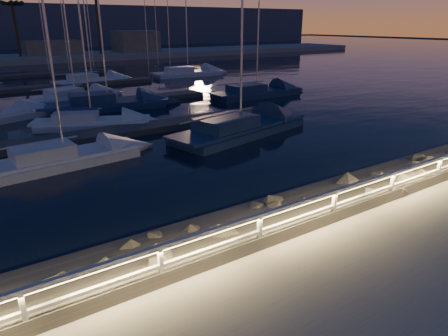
{
  "coord_description": "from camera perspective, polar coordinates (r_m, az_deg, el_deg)",
  "views": [
    {
      "loc": [
        -8.25,
        -7.65,
        5.97
      ],
      "look_at": [
        -0.54,
        4.0,
        0.88
      ],
      "focal_mm": 32.0,
      "sensor_mm": 36.0,
      "label": 1
    }
  ],
  "objects": [
    {
      "name": "ground",
      "position": [
        12.73,
        12.18,
        -8.44
      ],
      "size": [
        400.0,
        400.0,
        0.0
      ],
      "primitive_type": "plane",
      "color": "#A49E94",
      "rests_on": "ground"
    },
    {
      "name": "harbor_water",
      "position": [
        40.33,
        -21.43,
        8.74
      ],
      "size": [
        400.0,
        440.0,
        0.6
      ],
      "color": "black",
      "rests_on": "ground"
    },
    {
      "name": "guard_rail",
      "position": [
        12.34,
        12.22,
        -5.36
      ],
      "size": [
        44.11,
        0.12,
        1.06
      ],
      "color": "white",
      "rests_on": "ground"
    },
    {
      "name": "riprap",
      "position": [
        14.34,
        8.28,
        -6.09
      ],
      "size": [
        35.65,
        2.78,
        1.38
      ],
      "color": "#635F55",
      "rests_on": "ground"
    },
    {
      "name": "floating_docks",
      "position": [
        41.48,
        -21.94,
        9.76
      ],
      "size": [
        22.0,
        36.0,
        0.4
      ],
      "color": "#5E554E",
      "rests_on": "ground"
    },
    {
      "name": "far_shore",
      "position": [
        82.3,
        -28.62,
        13.71
      ],
      "size": [
        160.0,
        14.0,
        5.2
      ],
      "color": "#A49E94",
      "rests_on": "ground"
    },
    {
      "name": "palm_center",
      "position": [
        81.35,
        -28.02,
        19.83
      ],
      "size": [
        3.0,
        3.0,
        9.7
      ],
      "color": "#43301F",
      "rests_on": "ground"
    },
    {
      "name": "sailboat_b",
      "position": [
        20.96,
        -22.33,
        1.44
      ],
      "size": [
        7.68,
        2.98,
        12.76
      ],
      "rotation": [
        0.0,
        0.0,
        0.1
      ],
      "color": "silver",
      "rests_on": "ground"
    },
    {
      "name": "sailboat_c",
      "position": [
        28.2,
        -18.76,
        6.33
      ],
      "size": [
        7.72,
        5.0,
        12.81
      ],
      "rotation": [
        0.0,
        0.0,
        -0.42
      ],
      "color": "silver",
      "rests_on": "ground"
    },
    {
      "name": "sailboat_d",
      "position": [
        24.81,
        1.94,
        5.78
      ],
      "size": [
        10.52,
        5.17,
        17.15
      ],
      "rotation": [
        0.0,
        0.0,
        0.23
      ],
      "color": "navy",
      "rests_on": "ground"
    },
    {
      "name": "sailboat_g",
      "position": [
        33.97,
        -16.66,
        8.85
      ],
      "size": [
        9.79,
        4.37,
        16.07
      ],
      "rotation": [
        0.0,
        0.0,
        -0.17
      ],
      "color": "navy",
      "rests_on": "ground"
    },
    {
      "name": "sailboat_h",
      "position": [
        38.43,
        4.36,
        10.78
      ],
      "size": [
        9.29,
        3.01,
        15.56
      ],
      "rotation": [
        0.0,
        0.0,
        -0.02
      ],
      "color": "navy",
      "rests_on": "ground"
    },
    {
      "name": "sailboat_j",
      "position": [
        38.35,
        -20.75,
        9.55
      ],
      "size": [
        8.2,
        4.51,
        13.49
      ],
      "rotation": [
        0.0,
        0.0,
        0.3
      ],
      "color": "silver",
      "rests_on": "ground"
    },
    {
      "name": "sailboat_k",
      "position": [
        48.85,
        -18.56,
        11.79
      ],
      "size": [
        8.56,
        3.5,
        14.11
      ],
      "rotation": [
        0.0,
        0.0,
        0.12
      ],
      "color": "silver",
      "rests_on": "ground"
    },
    {
      "name": "sailboat_l",
      "position": [
        53.97,
        -5.43,
        13.41
      ],
      "size": [
        9.61,
        3.51,
        15.93
      ],
      "rotation": [
        0.0,
        0.0,
        -0.07
      ],
      "color": "silver",
      "rests_on": "ground"
    }
  ]
}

